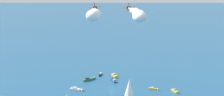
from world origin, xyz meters
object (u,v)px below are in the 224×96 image
object	(u,v)px
motorboat_mid_cluster	(115,76)
motorboat_outer_ring_c	(154,89)
motorboat_outer_ring_d	(176,91)
motorboat_outer_ring_b	(77,89)
sailboat_far_port	(129,88)
motorboat_trailing	(100,75)
biplane_lead	(95,8)
biplane_wingman	(129,8)
motorboat_outer_ring_a	(89,79)
wingwalker_wingman	(129,4)
wingwalker_lead	(94,4)
motorboat_offshore	(114,80)

from	to	relation	value
motorboat_mid_cluster	motorboat_outer_ring_c	xyz separation A→B (m)	(21.11, -22.92, -0.18)
motorboat_outer_ring_d	motorboat_outer_ring_b	bearing A→B (deg)	178.37
motorboat_mid_cluster	sailboat_far_port	bearing A→B (deg)	-78.08
motorboat_trailing	motorboat_outer_ring_d	distance (m)	50.25
motorboat_trailing	motorboat_mid_cluster	bearing A→B (deg)	-15.21
sailboat_far_port	motorboat_outer_ring_c	world-z (taller)	sailboat_far_port
motorboat_mid_cluster	motorboat_outer_ring_b	size ratio (longest dim) A/B	1.06
biplane_lead	motorboat_mid_cluster	bearing A→B (deg)	68.43
biplane_wingman	sailboat_far_port	bearing A→B (deg)	-88.46
sailboat_far_port	motorboat_trailing	xyz separation A→B (m)	(-16.71, 38.55, -4.55)
biplane_wingman	motorboat_mid_cluster	bearing A→B (deg)	105.31
motorboat_outer_ring_b	motorboat_trailing	bearing A→B (deg)	69.08
biplane_lead	biplane_wingman	bearing A→B (deg)	-7.92
motorboat_outer_ring_a	wingwalker_wingman	size ratio (longest dim) A/B	5.19
wingwalker_lead	wingwalker_wingman	world-z (taller)	wingwalker_wingman
sailboat_far_port	biplane_lead	bearing A→B (deg)	146.36
motorboat_trailing	wingwalker_lead	world-z (taller)	wingwalker_lead
motorboat_offshore	motorboat_outer_ring_d	size ratio (longest dim) A/B	1.14
motorboat_outer_ring_c	wingwalker_lead	bearing A→B (deg)	-176.98
motorboat_outer_ring_a	motorboat_outer_ring_d	world-z (taller)	motorboat_outer_ring_a
motorboat_offshore	motorboat_trailing	xyz separation A→B (m)	(-8.49, 11.52, -0.07)
motorboat_offshore	biplane_lead	distance (m)	46.11
wingwalker_lead	motorboat_outer_ring_a	bearing A→B (deg)	105.65
wingwalker_wingman	biplane_lead	bearing A→B (deg)	171.90
motorboat_outer_ring_d	wingwalker_lead	bearing A→B (deg)	177.14
motorboat_offshore	motorboat_outer_ring_c	bearing A→B (deg)	-32.58
motorboat_offshore	motorboat_outer_ring_d	distance (m)	36.93
motorboat_mid_cluster	wingwalker_wingman	world-z (taller)	wingwalker_wingman
motorboat_outer_ring_c	wingwalker_wingman	size ratio (longest dim) A/B	3.44
biplane_wingman	wingwalker_wingman	distance (m)	2.15
motorboat_outer_ring_b	wingwalker_lead	distance (m)	45.64
motorboat_trailing	motorboat_offshore	bearing A→B (deg)	-53.61
motorboat_offshore	motorboat_outer_ring_d	world-z (taller)	motorboat_offshore
motorboat_outer_ring_d	biplane_lead	world-z (taller)	biplane_lead
motorboat_mid_cluster	biplane_lead	bearing A→B (deg)	-111.57
wingwalker_lead	motorboat_offshore	bearing A→B (deg)	58.72
motorboat_outer_ring_b	wingwalker_lead	size ratio (longest dim) A/B	4.06
wingwalker_wingman	motorboat_trailing	bearing A→B (deg)	118.77
biplane_lead	wingwalker_wingman	distance (m)	17.11
motorboat_outer_ring_a	motorboat_outer_ring_c	world-z (taller)	motorboat_outer_ring_a
motorboat_trailing	motorboat_outer_ring_b	distance (m)	29.62
motorboat_outer_ring_b	motorboat_offshore	bearing A→B (deg)	40.25
motorboat_offshore	biplane_lead	xyz separation A→B (m)	(-9.10, -15.50, 42.46)
wingwalker_lead	motorboat_outer_ring_d	bearing A→B (deg)	-2.86
motorboat_trailing	biplane_lead	size ratio (longest dim) A/B	0.79
motorboat_outer_ring_a	motorboat_outer_ring_b	xyz separation A→B (m)	(-4.81, -17.87, -0.10)
motorboat_outer_ring_b	wingwalker_wingman	world-z (taller)	wingwalker_wingman
sailboat_far_port	motorboat_mid_cluster	distance (m)	37.14
motorboat_mid_cluster	motorboat_outer_ring_b	bearing A→B (deg)	-127.98
motorboat_outer_ring_a	motorboat_outer_ring_d	size ratio (longest dim) A/B	1.31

